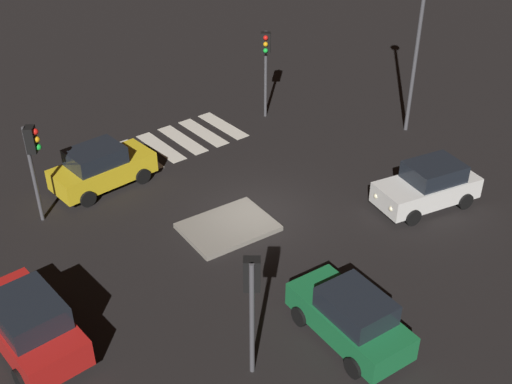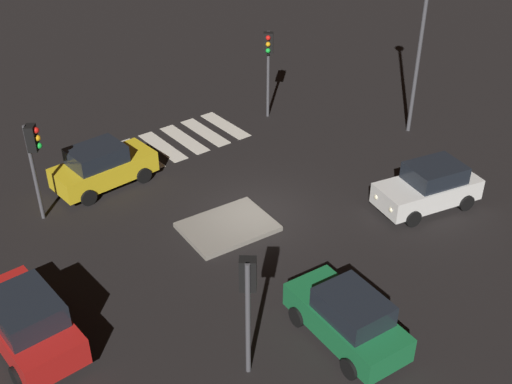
{
  "view_description": "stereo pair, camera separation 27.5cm",
  "coord_description": "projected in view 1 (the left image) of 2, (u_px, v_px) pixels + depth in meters",
  "views": [
    {
      "loc": [
        12.5,
        15.57,
        13.64
      ],
      "look_at": [
        0.0,
        0.0,
        1.0
      ],
      "focal_mm": 44.96,
      "sensor_mm": 36.0,
      "label": 1
    },
    {
      "loc": [
        12.28,
        15.75,
        13.64
      ],
      "look_at": [
        0.0,
        0.0,
        1.0
      ],
      "focal_mm": 44.96,
      "sensor_mm": 36.0,
      "label": 2
    }
  ],
  "objects": [
    {
      "name": "ground_plane",
      "position": [
        256.0,
        214.0,
        24.17
      ],
      "size": [
        80.0,
        80.0,
        0.0
      ],
      "primitive_type": "plane",
      "color": "black"
    },
    {
      "name": "traffic_island",
      "position": [
        228.0,
        227.0,
        23.32
      ],
      "size": [
        3.4,
        2.66,
        0.18
      ],
      "color": "gray",
      "rests_on": "ground"
    },
    {
      "name": "car_white",
      "position": [
        428.0,
        186.0,
        24.27
      ],
      "size": [
        4.26,
        2.54,
        1.76
      ],
      "rotation": [
        0.0,
        0.0,
        -0.22
      ],
      "color": "silver",
      "rests_on": "ground"
    },
    {
      "name": "car_yellow",
      "position": [
        101.0,
        167.0,
        25.42
      ],
      "size": [
        4.19,
        2.13,
        1.78
      ],
      "rotation": [
        0.0,
        0.0,
        3.2
      ],
      "color": "gold",
      "rests_on": "ground"
    },
    {
      "name": "car_red",
      "position": [
        29.0,
        324.0,
        17.97
      ],
      "size": [
        2.15,
        4.31,
        1.84
      ],
      "rotation": [
        0.0,
        0.0,
        -1.53
      ],
      "color": "red",
      "rests_on": "ground"
    },
    {
      "name": "car_green",
      "position": [
        350.0,
        317.0,
        18.3
      ],
      "size": [
        2.1,
        4.03,
        1.71
      ],
      "rotation": [
        0.0,
        0.0,
        -1.65
      ],
      "color": "#196B38",
      "rests_on": "ground"
    },
    {
      "name": "traffic_light_south",
      "position": [
        266.0,
        54.0,
        29.57
      ],
      "size": [
        0.54,
        0.53,
        4.24
      ],
      "rotation": [
        0.0,
        0.0,
        0.84
      ],
      "color": "#47474C",
      "rests_on": "ground"
    },
    {
      "name": "traffic_light_east",
      "position": [
        33.0,
        151.0,
        22.34
      ],
      "size": [
        0.53,
        0.54,
        3.83
      ],
      "rotation": [
        0.0,
        0.0,
        2.51
      ],
      "color": "#47474C",
      "rests_on": "ground"
    },
    {
      "name": "traffic_light_north",
      "position": [
        252.0,
        288.0,
        16.31
      ],
      "size": [
        0.54,
        0.53,
        3.75
      ],
      "rotation": [
        0.0,
        0.0,
        -2.26
      ],
      "color": "#47474C",
      "rests_on": "ground"
    },
    {
      "name": "street_lamp",
      "position": [
        422.0,
        13.0,
        27.22
      ],
      "size": [
        0.56,
        0.56,
        8.18
      ],
      "color": "#47474C",
      "rests_on": "ground"
    },
    {
      "name": "crosswalk_near",
      "position": [
        161.0,
        147.0,
        28.66
      ],
      "size": [
        7.6,
        3.2,
        0.02
      ],
      "color": "silver",
      "rests_on": "ground"
    }
  ]
}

